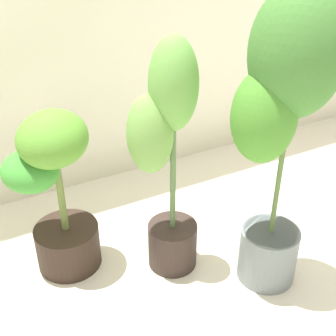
{
  "coord_description": "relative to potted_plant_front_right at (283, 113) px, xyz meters",
  "views": [
    {
      "loc": [
        -0.63,
        -1.0,
        1.22
      ],
      "look_at": [
        -0.03,
        0.15,
        0.44
      ],
      "focal_mm": 49.08,
      "sensor_mm": 36.0,
      "label": 1
    }
  ],
  "objects": [
    {
      "name": "potted_plant_front_right",
      "position": [
        0.0,
        0.0,
        0.0
      ],
      "size": [
        0.41,
        0.37,
        1.04
      ],
      "color": "slate",
      "rests_on": "ground"
    },
    {
      "name": "ground_plane",
      "position": [
        -0.25,
        0.05,
        -0.66
      ],
      "size": [
        8.0,
        8.0,
        0.0
      ],
      "primitive_type": "plane",
      "color": "silver",
      "rests_on": "ground"
    },
    {
      "name": "potted_plant_center",
      "position": [
        -0.28,
        0.22,
        -0.19
      ],
      "size": [
        0.29,
        0.23,
        0.87
      ],
      "color": "#332722",
      "rests_on": "ground"
    },
    {
      "name": "potted_plant_back_left",
      "position": [
        -0.62,
        0.4,
        -0.32
      ],
      "size": [
        0.38,
        0.33,
        0.63
      ],
      "color": "#2F2219",
      "rests_on": "ground"
    }
  ]
}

